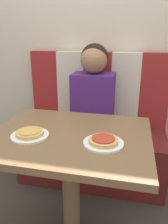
{
  "coord_description": "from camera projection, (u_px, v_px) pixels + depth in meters",
  "views": [
    {
      "loc": [
        0.31,
        -1.01,
        1.22
      ],
      "look_at": [
        0.0,
        0.34,
        0.73
      ],
      "focal_mm": 35.0,
      "sensor_mm": 36.0,
      "label": 1
    }
  ],
  "objects": [
    {
      "name": "dining_table",
      "position": [
        70.0,
        152.0,
        1.19
      ],
      "size": [
        0.84,
        0.68,
        0.73
      ],
      "color": "brown",
      "rests_on": "ground_plane"
    },
    {
      "name": "plate_right",
      "position": [
        103.0,
        143.0,
        1.04
      ],
      "size": [
        0.19,
        0.19,
        0.01
      ],
      "color": "white",
      "rests_on": "dining_table"
    },
    {
      "name": "booth_seat",
      "position": [
        92.0,
        154.0,
        1.94
      ],
      "size": [
        1.21,
        0.52,
        0.45
      ],
      "color": "#5B1919",
      "rests_on": "ground_plane"
    },
    {
      "name": "wall_back",
      "position": [
        101.0,
        25.0,
        1.87
      ],
      "size": [
        7.0,
        0.05,
        2.6
      ],
      "color": "beige",
      "rests_on": "ground_plane"
    },
    {
      "name": "plate_left",
      "position": [
        30.0,
        136.0,
        1.12
      ],
      "size": [
        0.19,
        0.19,
        0.01
      ],
      "color": "white",
      "rests_on": "dining_table"
    },
    {
      "name": "person",
      "position": [
        93.0,
        89.0,
        1.75
      ],
      "size": [
        0.33,
        0.24,
        0.72
      ],
      "color": "#4C237A",
      "rests_on": "booth_seat"
    },
    {
      "name": "booth_backrest",
      "position": [
        98.0,
        89.0,
        1.95
      ],
      "size": [
        1.21,
        0.1,
        0.64
      ],
      "color": "maroon",
      "rests_on": "booth_seat"
    },
    {
      "name": "pizza_left",
      "position": [
        30.0,
        133.0,
        1.11
      ],
      "size": [
        0.14,
        0.14,
        0.02
      ],
      "color": "tan",
      "rests_on": "plate_left"
    },
    {
      "name": "pizza_right",
      "position": [
        103.0,
        140.0,
        1.03
      ],
      "size": [
        0.14,
        0.14,
        0.02
      ],
      "color": "tan",
      "rests_on": "plate_right"
    }
  ]
}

